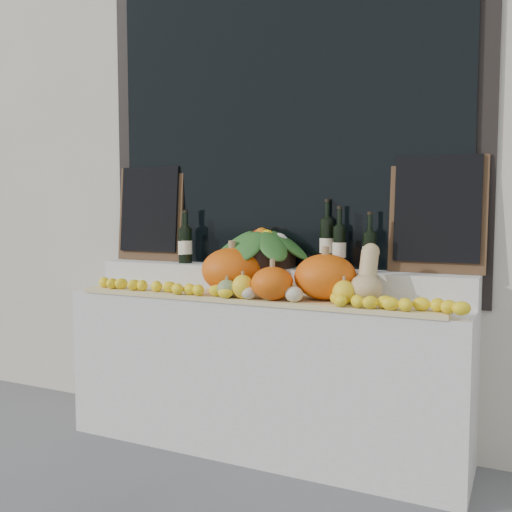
% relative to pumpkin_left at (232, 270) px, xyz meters
% --- Properties ---
extents(storefront_facade, '(7.00, 0.94, 4.50)m').
position_rel_pumpkin_left_xyz_m(storefront_facade, '(0.16, 0.78, 1.21)').
color(storefront_facade, beige).
rests_on(storefront_facade, ground).
extents(display_sill, '(2.30, 0.55, 0.88)m').
position_rel_pumpkin_left_xyz_m(display_sill, '(0.16, 0.06, -0.59)').
color(display_sill, silver).
rests_on(display_sill, ground).
extents(rear_tier, '(2.30, 0.25, 0.16)m').
position_rel_pumpkin_left_xyz_m(rear_tier, '(0.16, 0.21, -0.07)').
color(rear_tier, silver).
rests_on(rear_tier, display_sill).
extents(straw_bedding, '(2.10, 0.32, 0.02)m').
position_rel_pumpkin_left_xyz_m(straw_bedding, '(0.16, -0.06, -0.14)').
color(straw_bedding, tan).
rests_on(straw_bedding, display_sill).
extents(pumpkin_left, '(0.37, 0.37, 0.26)m').
position_rel_pumpkin_left_xyz_m(pumpkin_left, '(0.00, 0.00, 0.00)').
color(pumpkin_left, '#E85E0C').
rests_on(pumpkin_left, straw_bedding).
extents(pumpkin_right, '(0.43, 0.43, 0.24)m').
position_rel_pumpkin_left_xyz_m(pumpkin_right, '(0.56, -0.02, -0.01)').
color(pumpkin_right, '#E85E0C').
rests_on(pumpkin_right, straw_bedding).
extents(pumpkin_center, '(0.23, 0.23, 0.17)m').
position_rel_pumpkin_left_xyz_m(pumpkin_center, '(0.32, -0.15, -0.04)').
color(pumpkin_center, '#E85E0C').
rests_on(pumpkin_center, straw_bedding).
extents(butternut_squash, '(0.17, 0.22, 0.30)m').
position_rel_pumpkin_left_xyz_m(butternut_squash, '(0.79, -0.05, -0.01)').
color(butternut_squash, tan).
rests_on(butternut_squash, straw_bedding).
extents(decorative_gourds, '(0.74, 0.17, 0.15)m').
position_rel_pumpkin_left_xyz_m(decorative_gourds, '(0.33, -0.16, -0.08)').
color(decorative_gourds, '#305D1B').
rests_on(decorative_gourds, straw_bedding).
extents(lemon_heap, '(2.20, 0.16, 0.06)m').
position_rel_pumpkin_left_xyz_m(lemon_heap, '(0.16, -0.17, -0.10)').
color(lemon_heap, yellow).
rests_on(lemon_heap, straw_bedding).
extents(produce_bowl, '(0.62, 0.62, 0.24)m').
position_rel_pumpkin_left_xyz_m(produce_bowl, '(0.09, 0.20, 0.12)').
color(produce_bowl, black).
rests_on(produce_bowl, rear_tier).
extents(wine_bottle_far_left, '(0.08, 0.08, 0.33)m').
position_rel_pumpkin_left_xyz_m(wine_bottle_far_left, '(-0.45, 0.19, 0.12)').
color(wine_bottle_far_left, black).
rests_on(wine_bottle_far_left, rear_tier).
extents(wine_bottle_near_left, '(0.08, 0.08, 0.33)m').
position_rel_pumpkin_left_xyz_m(wine_bottle_near_left, '(-0.43, 0.19, 0.12)').
color(wine_bottle_near_left, black).
rests_on(wine_bottle_near_left, rear_tier).
extents(wine_bottle_tall, '(0.08, 0.08, 0.40)m').
position_rel_pumpkin_left_xyz_m(wine_bottle_tall, '(0.47, 0.27, 0.15)').
color(wine_bottle_tall, black).
rests_on(wine_bottle_tall, rear_tier).
extents(wine_bottle_near_right, '(0.08, 0.08, 0.36)m').
position_rel_pumpkin_left_xyz_m(wine_bottle_near_right, '(0.56, 0.22, 0.13)').
color(wine_bottle_near_right, black).
rests_on(wine_bottle_near_right, rear_tier).
extents(wine_bottle_far_right, '(0.08, 0.08, 0.33)m').
position_rel_pumpkin_left_xyz_m(wine_bottle_far_right, '(0.75, 0.17, 0.12)').
color(wine_bottle_far_right, black).
rests_on(wine_bottle_far_right, rear_tier).
extents(chalkboard_left, '(0.50, 0.08, 0.62)m').
position_rel_pumpkin_left_xyz_m(chalkboard_left, '(-0.76, 0.27, 0.33)').
color(chalkboard_left, '#4C331E').
rests_on(chalkboard_left, rear_tier).
extents(chalkboard_right, '(0.50, 0.08, 0.62)m').
position_rel_pumpkin_left_xyz_m(chalkboard_right, '(1.08, 0.27, 0.33)').
color(chalkboard_right, '#4C331E').
rests_on(chalkboard_right, rear_tier).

